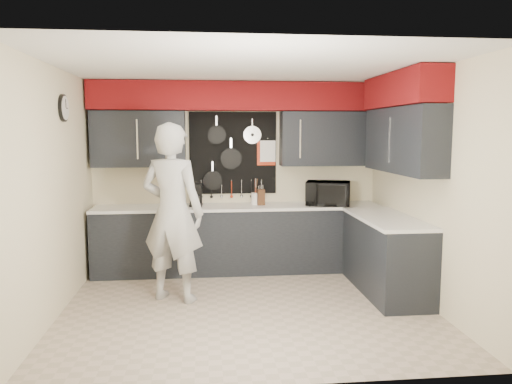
{
  "coord_description": "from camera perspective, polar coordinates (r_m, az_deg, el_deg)",
  "views": [
    {
      "loc": [
        -0.47,
        -5.3,
        1.92
      ],
      "look_at": [
        0.15,
        0.5,
        1.22
      ],
      "focal_mm": 35.0,
      "sensor_mm": 36.0,
      "label": 1
    }
  ],
  "objects": [
    {
      "name": "ground",
      "position": [
        5.65,
        -0.96,
        -12.98
      ],
      "size": [
        4.0,
        4.0,
        0.0
      ],
      "primitive_type": "plane",
      "color": "tan",
      "rests_on": "ground"
    },
    {
      "name": "left_wall_assembly",
      "position": [
        5.56,
        -21.94,
        0.33
      ],
      "size": [
        0.05,
        3.5,
        2.6
      ],
      "color": "beige",
      "rests_on": "ground"
    },
    {
      "name": "coffee_maker",
      "position": [
        6.82,
        -6.88,
        -0.27
      ],
      "size": [
        0.18,
        0.22,
        0.3
      ],
      "rotation": [
        0.0,
        0.0,
        -0.08
      ],
      "color": "black",
      "rests_on": "base_cabinets"
    },
    {
      "name": "person",
      "position": [
        5.71,
        -9.53,
        -2.36
      ],
      "size": [
        0.87,
        0.74,
        2.03
      ],
      "primitive_type": "imported",
      "rotation": [
        0.0,
        0.0,
        2.73
      ],
      "color": "#AAA9A7",
      "rests_on": "ground"
    },
    {
      "name": "microwave",
      "position": [
        6.91,
        8.23,
        -0.14
      ],
      "size": [
        0.68,
        0.56,
        0.33
      ],
      "primitive_type": "imported",
      "rotation": [
        0.0,
        0.0,
        -0.3
      ],
      "color": "black",
      "rests_on": "base_cabinets"
    },
    {
      "name": "base_cabinets",
      "position": [
        6.66,
        2.39,
        -5.81
      ],
      "size": [
        3.95,
        2.2,
        0.92
      ],
      "color": "black",
      "rests_on": "ground"
    },
    {
      "name": "right_wall_assembly",
      "position": [
        6.02,
        16.74,
        6.8
      ],
      "size": [
        0.36,
        3.5,
        2.6
      ],
      "color": "beige",
      "rests_on": "ground"
    },
    {
      "name": "back_wall_assembly",
      "position": [
        6.91,
        -2.1,
        7.62
      ],
      "size": [
        4.0,
        0.36,
        2.6
      ],
      "color": "beige",
      "rests_on": "ground"
    },
    {
      "name": "knife_block",
      "position": [
        6.86,
        0.53,
        -0.59
      ],
      "size": [
        0.11,
        0.11,
        0.22
      ],
      "primitive_type": "cube",
      "rotation": [
        0.0,
        0.0,
        0.18
      ],
      "color": "#3D1913",
      "rests_on": "base_cabinets"
    },
    {
      "name": "utensil_crock",
      "position": [
        6.91,
        -0.04,
        -0.76
      ],
      "size": [
        0.13,
        0.13,
        0.16
      ],
      "primitive_type": "cylinder",
      "color": "white",
      "rests_on": "base_cabinets"
    }
  ]
}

